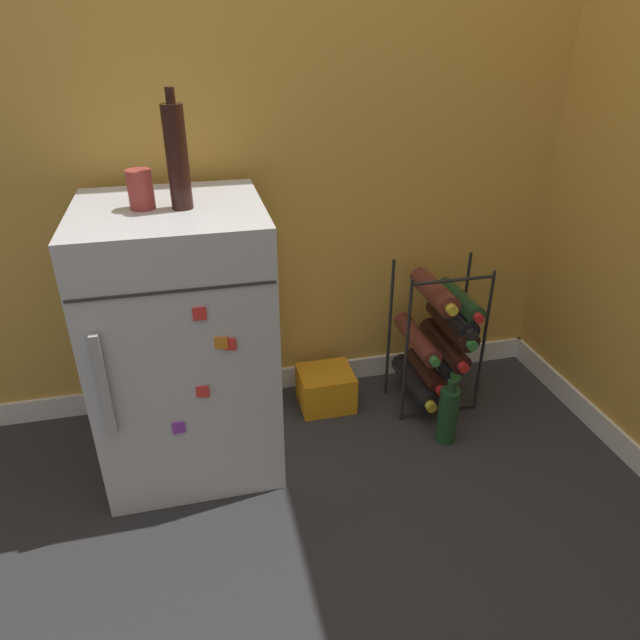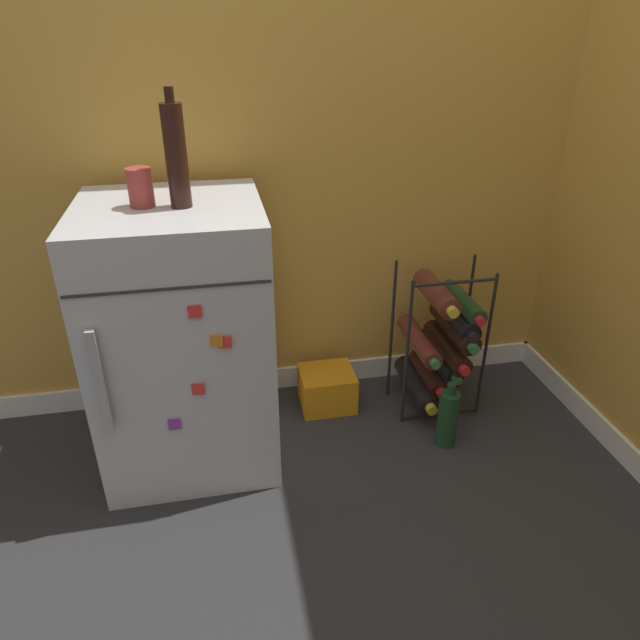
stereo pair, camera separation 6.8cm
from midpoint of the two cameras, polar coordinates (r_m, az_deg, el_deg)
ground_plane at (r=1.95m, az=3.59°, el=-16.11°), size 14.00×14.00×0.00m
wall_back at (r=2.04m, az=-1.07°, el=24.74°), size 6.83×0.07×2.50m
mini_fridge at (r=1.88m, az=-14.46°, el=-2.06°), size 0.54×0.55×0.88m
wine_rack at (r=2.18m, az=10.79°, el=-1.76°), size 0.31×0.33×0.58m
soda_box at (r=2.24m, az=-0.30°, el=-6.85°), size 0.21×0.18×0.15m
fridge_top_cup at (r=1.70m, az=-18.63°, el=12.27°), size 0.07×0.07×0.11m
fridge_top_bottle at (r=1.65m, az=-15.30°, el=15.48°), size 0.06×0.06×0.32m
loose_bottle_floor at (r=2.09m, az=11.74°, el=-9.27°), size 0.07×0.07×0.25m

